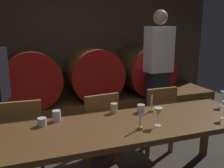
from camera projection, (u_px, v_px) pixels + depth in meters
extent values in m
cube|color=#473A2D|center=(56.00, 36.00, 4.36)|extent=(5.97, 0.24, 2.85)
cube|color=brown|center=(64.00, 112.00, 4.14)|extent=(5.37, 0.90, 0.44)
cylinder|color=#513319|center=(31.00, 77.00, 3.83)|extent=(0.83, 0.87, 0.83)
cylinder|color=#9E1411|center=(33.00, 83.00, 3.42)|extent=(0.84, 0.03, 0.84)
cylinder|color=#9E1411|center=(30.00, 71.00, 4.25)|extent=(0.84, 0.03, 0.84)
cylinder|color=#2D2D33|center=(31.00, 77.00, 3.83)|extent=(0.83, 0.04, 0.83)
cylinder|color=brown|center=(92.00, 73.00, 4.15)|extent=(0.83, 0.87, 0.83)
cylinder|color=#9E1411|center=(100.00, 78.00, 3.74)|extent=(0.84, 0.03, 0.84)
cylinder|color=#9E1411|center=(85.00, 68.00, 4.56)|extent=(0.84, 0.03, 0.84)
cylinder|color=#2D2D33|center=(92.00, 73.00, 4.15)|extent=(0.83, 0.04, 0.83)
cylinder|color=#513319|center=(143.00, 69.00, 4.46)|extent=(0.83, 0.87, 0.83)
cylinder|color=#9E1411|center=(155.00, 74.00, 4.05)|extent=(0.84, 0.03, 0.84)
cylinder|color=#9E1411|center=(132.00, 65.00, 4.87)|extent=(0.84, 0.03, 0.84)
cylinder|color=#2D2D33|center=(143.00, 69.00, 4.46)|extent=(0.83, 0.04, 0.83)
cube|color=brown|center=(115.00, 128.00, 2.31)|extent=(2.83, 0.78, 0.05)
cube|color=brown|center=(205.00, 130.00, 3.14)|extent=(0.07, 0.07, 0.67)
cube|color=brown|center=(24.00, 135.00, 2.77)|extent=(0.42, 0.42, 0.04)
cube|color=brown|center=(22.00, 121.00, 2.55)|extent=(0.40, 0.06, 0.42)
cube|color=brown|center=(41.00, 145.00, 3.03)|extent=(0.05, 0.05, 0.42)
cube|color=brown|center=(11.00, 149.00, 2.93)|extent=(0.05, 0.05, 0.42)
cube|color=brown|center=(42.00, 159.00, 2.71)|extent=(0.05, 0.05, 0.42)
cube|color=brown|center=(8.00, 164.00, 2.61)|extent=(0.05, 0.05, 0.42)
cube|color=brown|center=(96.00, 126.00, 2.99)|extent=(0.44, 0.44, 0.04)
cube|color=brown|center=(102.00, 113.00, 2.78)|extent=(0.40, 0.09, 0.42)
cube|color=brown|center=(103.00, 136.00, 3.27)|extent=(0.05, 0.05, 0.42)
cube|color=brown|center=(78.00, 141.00, 3.12)|extent=(0.05, 0.05, 0.42)
cube|color=brown|center=(115.00, 147.00, 2.97)|extent=(0.05, 0.05, 0.42)
cube|color=brown|center=(88.00, 153.00, 2.83)|extent=(0.05, 0.05, 0.42)
cube|color=brown|center=(154.00, 117.00, 3.28)|extent=(0.40, 0.40, 0.04)
cube|color=brown|center=(162.00, 105.00, 3.07)|extent=(0.40, 0.04, 0.42)
cube|color=brown|center=(158.00, 127.00, 3.55)|extent=(0.04, 0.04, 0.42)
cube|color=brown|center=(136.00, 130.00, 3.44)|extent=(0.04, 0.04, 0.42)
cube|color=brown|center=(171.00, 137.00, 3.24)|extent=(0.04, 0.04, 0.42)
cube|color=brown|center=(148.00, 141.00, 3.13)|extent=(0.04, 0.04, 0.42)
cube|color=black|center=(157.00, 102.00, 3.82)|extent=(0.31, 0.22, 0.95)
cube|color=silver|center=(159.00, 49.00, 3.63)|extent=(0.39, 0.26, 0.66)
sphere|color=tan|center=(160.00, 17.00, 3.53)|extent=(0.21, 0.21, 0.21)
cylinder|color=olive|center=(140.00, 128.00, 2.22)|extent=(0.05, 0.05, 0.02)
cylinder|color=#EDE5CC|center=(140.00, 118.00, 2.19)|extent=(0.02, 0.02, 0.17)
cone|color=yellow|center=(140.00, 107.00, 2.17)|extent=(0.01, 0.01, 0.02)
cylinder|color=olive|center=(151.00, 111.00, 2.66)|extent=(0.05, 0.05, 0.02)
cylinder|color=#EDE5CC|center=(152.00, 102.00, 2.64)|extent=(0.02, 0.02, 0.16)
cone|color=yellow|center=(152.00, 94.00, 2.62)|extent=(0.01, 0.01, 0.02)
cylinder|color=silver|center=(158.00, 125.00, 2.30)|extent=(0.06, 0.06, 0.00)
cylinder|color=silver|center=(158.00, 121.00, 2.29)|extent=(0.01, 0.01, 0.09)
cone|color=silver|center=(158.00, 112.00, 2.27)|extent=(0.08, 0.08, 0.08)
cylinder|color=white|center=(224.00, 118.00, 2.47)|extent=(0.06, 0.06, 0.00)
cylinder|color=white|center=(224.00, 114.00, 2.46)|extent=(0.01, 0.01, 0.09)
cylinder|color=silver|center=(222.00, 106.00, 2.85)|extent=(0.06, 0.06, 0.00)
cylinder|color=silver|center=(223.00, 102.00, 2.84)|extent=(0.01, 0.01, 0.08)
cone|color=silver|center=(224.00, 95.00, 2.82)|extent=(0.08, 0.08, 0.09)
cylinder|color=silver|center=(42.00, 122.00, 2.29)|extent=(0.08, 0.08, 0.08)
cylinder|color=silver|center=(57.00, 116.00, 2.40)|extent=(0.08, 0.08, 0.10)
cylinder|color=beige|center=(114.00, 108.00, 2.62)|extent=(0.07, 0.07, 0.10)
cylinder|color=silver|center=(141.00, 108.00, 2.64)|extent=(0.08, 0.08, 0.08)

